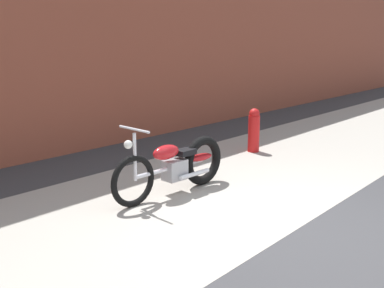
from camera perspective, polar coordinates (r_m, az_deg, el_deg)
ground_plane at (r=5.27m, az=12.48°, el=-10.83°), size 80.00×80.00×0.00m
sidewalk_slab at (r=6.22m, az=-1.83°, el=-6.74°), size 36.00×3.50×0.01m
brick_building_wall at (r=8.61m, az=-19.56°, el=14.61°), size 36.00×0.50×4.92m
motorcycle_red at (r=6.33m, az=-1.66°, el=-2.63°), size 2.01×0.58×1.03m
fire_hydrant at (r=8.74m, az=7.79°, el=1.76°), size 0.22×0.22×0.84m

